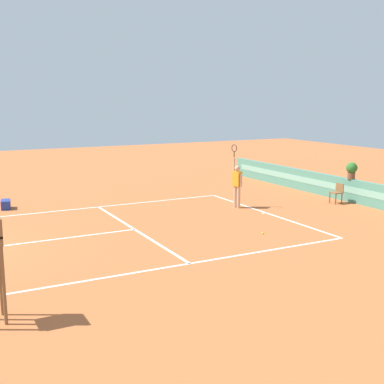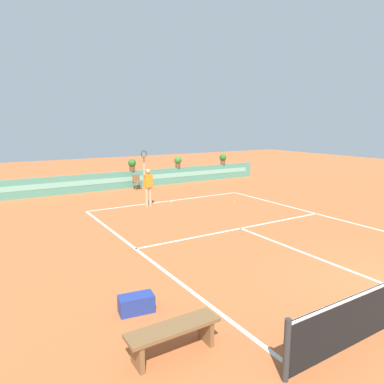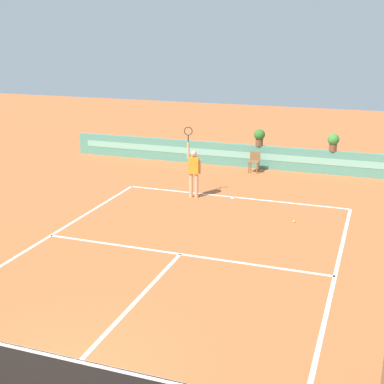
{
  "view_description": "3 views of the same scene",
  "coord_description": "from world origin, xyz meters",
  "px_view_note": "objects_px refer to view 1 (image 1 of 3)",
  "views": [
    {
      "loc": [
        15.8,
        0.37,
        4.4
      ],
      "look_at": [
        -0.55,
        8.9,
        1.0
      ],
      "focal_mm": 47.44,
      "sensor_mm": 36.0,
      "label": 1
    },
    {
      "loc": [
        -8.0,
        -3.19,
        3.74
      ],
      "look_at": [
        -0.55,
        8.9,
        1.0
      ],
      "focal_mm": 32.98,
      "sensor_mm": 36.0,
      "label": 2
    },
    {
      "loc": [
        4.85,
        -6.27,
        5.91
      ],
      "look_at": [
        -0.55,
        8.9,
        1.0
      ],
      "focal_mm": 50.48,
      "sensor_mm": 36.0,
      "label": 3
    }
  ],
  "objects_px": {
    "gear_bag": "(6,204)",
    "tennis_player": "(237,182)",
    "ball_kid_chair": "(337,192)",
    "tennis_ball_near_baseline": "(263,233)",
    "potted_plant_centre": "(352,169)"
  },
  "relations": [
    {
      "from": "tennis_player",
      "to": "potted_plant_centre",
      "type": "relative_size",
      "value": 3.57
    },
    {
      "from": "tennis_player",
      "to": "tennis_ball_near_baseline",
      "type": "bearing_deg",
      "value": -20.5
    },
    {
      "from": "ball_kid_chair",
      "to": "potted_plant_centre",
      "type": "relative_size",
      "value": 1.17
    },
    {
      "from": "gear_bag",
      "to": "potted_plant_centre",
      "type": "distance_m",
      "value": 14.52
    },
    {
      "from": "gear_bag",
      "to": "tennis_ball_near_baseline",
      "type": "xyz_separation_m",
      "value": [
        8.03,
        6.97,
        -0.15
      ]
    },
    {
      "from": "potted_plant_centre",
      "to": "ball_kid_chair",
      "type": "bearing_deg",
      "value": -91.84
    },
    {
      "from": "tennis_ball_near_baseline",
      "to": "potted_plant_centre",
      "type": "bearing_deg",
      "value": 112.12
    },
    {
      "from": "ball_kid_chair",
      "to": "gear_bag",
      "type": "relative_size",
      "value": 1.21
    },
    {
      "from": "ball_kid_chair",
      "to": "potted_plant_centre",
      "type": "height_order",
      "value": "potted_plant_centre"
    },
    {
      "from": "tennis_player",
      "to": "potted_plant_centre",
      "type": "height_order",
      "value": "tennis_player"
    },
    {
      "from": "ball_kid_chair",
      "to": "tennis_player",
      "type": "xyz_separation_m",
      "value": [
        -1.24,
        -4.26,
        0.57
      ]
    },
    {
      "from": "ball_kid_chair",
      "to": "tennis_ball_near_baseline",
      "type": "distance_m",
      "value": 6.31
    },
    {
      "from": "ball_kid_chair",
      "to": "tennis_ball_near_baseline",
      "type": "xyz_separation_m",
      "value": [
        2.64,
        -5.71,
        -0.44
      ]
    },
    {
      "from": "tennis_ball_near_baseline",
      "to": "ball_kid_chair",
      "type": "bearing_deg",
      "value": 114.83
    },
    {
      "from": "gear_bag",
      "to": "tennis_player",
      "type": "xyz_separation_m",
      "value": [
        4.15,
        8.43,
        0.87
      ]
    }
  ]
}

